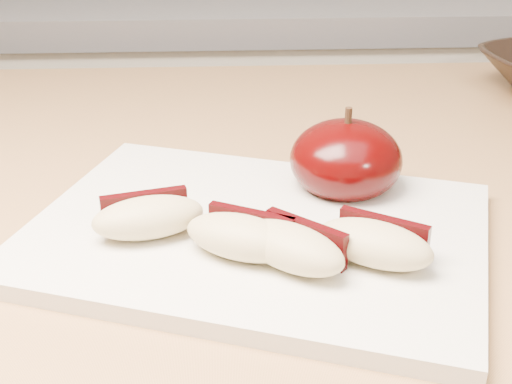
{
  "coord_description": "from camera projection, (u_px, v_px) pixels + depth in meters",
  "views": [
    {
      "loc": [
        -0.08,
        -0.01,
        1.14
      ],
      "look_at": [
        -0.06,
        0.4,
        0.94
      ],
      "focal_mm": 50.0,
      "sensor_mm": 36.0,
      "label": 1
    }
  ],
  "objects": [
    {
      "name": "back_cabinet",
      "position": [
        263.0,
        226.0,
        1.38
      ],
      "size": [
        2.4,
        0.62,
        0.94
      ],
      "color": "silver",
      "rests_on": "ground"
    },
    {
      "name": "apple_wedge_d",
      "position": [
        376.0,
        243.0,
        0.42
      ],
      "size": [
        0.08,
        0.07,
        0.03
      ],
      "rotation": [
        0.0,
        0.0,
        -0.56
      ],
      "color": "tan",
      "rests_on": "cutting_board"
    },
    {
      "name": "apple_wedge_c",
      "position": [
        293.0,
        246.0,
        0.42
      ],
      "size": [
        0.08,
        0.07,
        0.03
      ],
      "rotation": [
        0.0,
        0.0,
        -0.73
      ],
      "color": "tan",
      "rests_on": "cutting_board"
    },
    {
      "name": "apple_half",
      "position": [
        346.0,
        160.0,
        0.52
      ],
      "size": [
        0.09,
        0.09,
        0.07
      ],
      "rotation": [
        0.0,
        0.0,
        -0.11
      ],
      "color": "black",
      "rests_on": "cutting_board"
    },
    {
      "name": "apple_wedge_b",
      "position": [
        242.0,
        236.0,
        0.43
      ],
      "size": [
        0.08,
        0.06,
        0.03
      ],
      "rotation": [
        0.0,
        0.0,
        -0.47
      ],
      "color": "tan",
      "rests_on": "cutting_board"
    },
    {
      "name": "apple_wedge_a",
      "position": [
        148.0,
        216.0,
        0.45
      ],
      "size": [
        0.08,
        0.05,
        0.03
      ],
      "rotation": [
        0.0,
        0.0,
        0.25
      ],
      "color": "tan",
      "rests_on": "cutting_board"
    },
    {
      "name": "cutting_board",
      "position": [
        256.0,
        234.0,
        0.47
      ],
      "size": [
        0.35,
        0.3,
        0.01
      ],
      "primitive_type": "cube",
      "rotation": [
        0.0,
        0.0,
        -0.34
      ],
      "color": "silver",
      "rests_on": "island_counter"
    }
  ]
}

